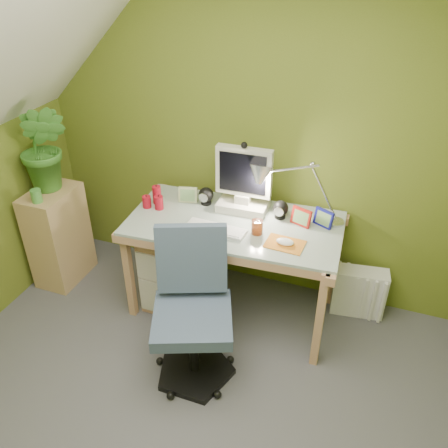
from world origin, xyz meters
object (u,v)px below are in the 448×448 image
(monitor, at_px, (244,175))
(desk, at_px, (234,267))
(desk_lamp, at_px, (311,178))
(side_ledge, at_px, (59,236))
(task_chair, at_px, (192,318))
(radiator, at_px, (359,292))
(potted_plant, at_px, (44,148))

(monitor, bearing_deg, desk, -92.17)
(desk_lamp, xyz_separation_m, side_ledge, (-1.86, -0.29, -0.70))
(desk_lamp, height_order, task_chair, desk_lamp)
(desk_lamp, relative_size, radiator, 1.73)
(desk_lamp, relative_size, side_ledge, 0.83)
(radiator, bearing_deg, potted_plant, -179.39)
(desk, height_order, task_chair, task_chair)
(desk_lamp, bearing_deg, monitor, 167.66)
(side_ledge, bearing_deg, desk, 4.43)
(monitor, distance_m, radiator, 1.21)
(desk_lamp, xyz_separation_m, task_chair, (-0.48, -0.84, -0.61))
(desk, xyz_separation_m, potted_plant, (-1.41, -0.06, 0.73))
(side_ledge, distance_m, radiator, 2.32)
(desk_lamp, distance_m, radiator, 1.00)
(desk, bearing_deg, potted_plant, 178.99)
(monitor, relative_size, radiator, 1.41)
(side_ledge, xyz_separation_m, potted_plant, (0.00, 0.05, 0.72))
(monitor, bearing_deg, potted_plant, -172.53)
(task_chair, bearing_deg, monitor, 66.13)
(potted_plant, xyz_separation_m, task_chair, (1.38, -0.60, -0.63))
(desk_lamp, xyz_separation_m, potted_plant, (-1.86, -0.24, 0.02))
(side_ledge, distance_m, task_chair, 1.49)
(radiator, bearing_deg, monitor, 178.71)
(monitor, distance_m, desk_lamp, 0.45)
(side_ledge, height_order, potted_plant, potted_plant)
(desk_lamp, bearing_deg, task_chair, -131.94)
(desk, relative_size, side_ledge, 1.83)
(monitor, height_order, desk_lamp, desk_lamp)
(side_ledge, height_order, task_chair, task_chair)
(task_chair, bearing_deg, side_ledge, 136.21)
(side_ledge, bearing_deg, desk_lamp, 8.84)
(desk, distance_m, side_ledge, 1.41)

